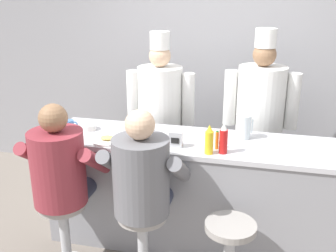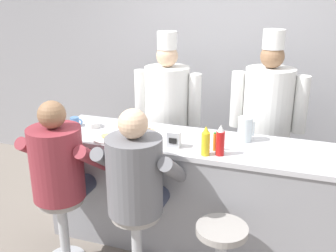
{
  "view_description": "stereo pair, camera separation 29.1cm",
  "coord_description": "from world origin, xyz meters",
  "px_view_note": "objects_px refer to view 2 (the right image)",
  "views": [
    {
      "loc": [
        0.48,
        -2.7,
        2.18
      ],
      "look_at": [
        -0.24,
        0.3,
        1.1
      ],
      "focal_mm": 42.0,
      "sensor_mm": 36.0,
      "label": 1
    },
    {
      "loc": [
        0.76,
        -2.62,
        2.18
      ],
      "look_at": [
        -0.24,
        0.3,
        1.1
      ],
      "focal_mm": 42.0,
      "sensor_mm": 36.0,
      "label": 2
    }
  ],
  "objects_px": {
    "hot_sauce_bottle_orange": "(215,142)",
    "diner_seated_maroon": "(60,167)",
    "cook_in_whites_near": "(167,112)",
    "breakfast_plate": "(108,138)",
    "napkin_dispenser_chrome": "(174,139)",
    "cereal_bowl": "(93,124)",
    "coffee_mug_blue": "(75,122)",
    "mustard_bottle_yellow": "(206,142)",
    "cook_in_whites_far": "(267,117)",
    "ketchup_bottle_red": "(220,141)",
    "coffee_mug_tan": "(146,132)",
    "diner_seated_grey": "(137,179)",
    "water_pitcher_clear": "(245,129)",
    "empty_stool_round": "(221,250)"
  },
  "relations": [
    {
      "from": "cook_in_whites_far",
      "to": "cook_in_whites_near",
      "type": "bearing_deg",
      "value": -175.91
    },
    {
      "from": "hot_sauce_bottle_orange",
      "to": "diner_seated_grey",
      "type": "bearing_deg",
      "value": -139.22
    },
    {
      "from": "mustard_bottle_yellow",
      "to": "cook_in_whites_far",
      "type": "distance_m",
      "value": 1.06
    },
    {
      "from": "ketchup_bottle_red",
      "to": "coffee_mug_blue",
      "type": "height_order",
      "value": "ketchup_bottle_red"
    },
    {
      "from": "breakfast_plate",
      "to": "diner_seated_grey",
      "type": "height_order",
      "value": "diner_seated_grey"
    },
    {
      "from": "coffee_mug_tan",
      "to": "diner_seated_grey",
      "type": "xyz_separation_m",
      "value": [
        0.14,
        -0.54,
        -0.17
      ]
    },
    {
      "from": "cereal_bowl",
      "to": "napkin_dispenser_chrome",
      "type": "height_order",
      "value": "napkin_dispenser_chrome"
    },
    {
      "from": "hot_sauce_bottle_orange",
      "to": "napkin_dispenser_chrome",
      "type": "relative_size",
      "value": 1.19
    },
    {
      "from": "breakfast_plate",
      "to": "coffee_mug_tan",
      "type": "xyz_separation_m",
      "value": [
        0.27,
        0.18,
        0.03
      ]
    },
    {
      "from": "empty_stool_round",
      "to": "napkin_dispenser_chrome",
      "type": "bearing_deg",
      "value": 139.53
    },
    {
      "from": "hot_sauce_bottle_orange",
      "to": "diner_seated_maroon",
      "type": "xyz_separation_m",
      "value": [
        -1.15,
        -0.42,
        -0.21
      ]
    },
    {
      "from": "ketchup_bottle_red",
      "to": "breakfast_plate",
      "type": "xyz_separation_m",
      "value": [
        -0.96,
        0.01,
        -0.1
      ]
    },
    {
      "from": "coffee_mug_blue",
      "to": "diner_seated_maroon",
      "type": "xyz_separation_m",
      "value": [
        0.2,
        -0.58,
        -0.17
      ]
    },
    {
      "from": "coffee_mug_tan",
      "to": "napkin_dispenser_chrome",
      "type": "bearing_deg",
      "value": -27.06
    },
    {
      "from": "ketchup_bottle_red",
      "to": "coffee_mug_tan",
      "type": "bearing_deg",
      "value": 164.12
    },
    {
      "from": "hot_sauce_bottle_orange",
      "to": "cook_in_whites_near",
      "type": "bearing_deg",
      "value": 129.6
    },
    {
      "from": "hot_sauce_bottle_orange",
      "to": "empty_stool_round",
      "type": "height_order",
      "value": "hot_sauce_bottle_orange"
    },
    {
      "from": "diner_seated_maroon",
      "to": "cook_in_whites_far",
      "type": "relative_size",
      "value": 0.76
    },
    {
      "from": "diner_seated_maroon",
      "to": "breakfast_plate",
      "type": "bearing_deg",
      "value": 56.16
    },
    {
      "from": "empty_stool_round",
      "to": "ketchup_bottle_red",
      "type": "bearing_deg",
      "value": 106.65
    },
    {
      "from": "breakfast_plate",
      "to": "napkin_dispenser_chrome",
      "type": "relative_size",
      "value": 2.03
    },
    {
      "from": "water_pitcher_clear",
      "to": "empty_stool_round",
      "type": "relative_size",
      "value": 0.34
    },
    {
      "from": "ketchup_bottle_red",
      "to": "mustard_bottle_yellow",
      "type": "distance_m",
      "value": 0.11
    },
    {
      "from": "mustard_bottle_yellow",
      "to": "hot_sauce_bottle_orange",
      "type": "distance_m",
      "value": 0.12
    },
    {
      "from": "cook_in_whites_near",
      "to": "mustard_bottle_yellow",
      "type": "bearing_deg",
      "value": -55.85
    },
    {
      "from": "mustard_bottle_yellow",
      "to": "ketchup_bottle_red",
      "type": "bearing_deg",
      "value": 19.07
    },
    {
      "from": "mustard_bottle_yellow",
      "to": "water_pitcher_clear",
      "type": "distance_m",
      "value": 0.46
    },
    {
      "from": "ketchup_bottle_red",
      "to": "cook_in_whites_near",
      "type": "relative_size",
      "value": 0.14
    },
    {
      "from": "breakfast_plate",
      "to": "cook_in_whites_near",
      "type": "distance_m",
      "value": 0.9
    },
    {
      "from": "ketchup_bottle_red",
      "to": "diner_seated_maroon",
      "type": "distance_m",
      "value": 1.28
    },
    {
      "from": "coffee_mug_tan",
      "to": "cereal_bowl",
      "type": "bearing_deg",
      "value": 174.23
    },
    {
      "from": "cereal_bowl",
      "to": "hot_sauce_bottle_orange",
      "type": "bearing_deg",
      "value": -8.65
    },
    {
      "from": "coffee_mug_tan",
      "to": "empty_stool_round",
      "type": "xyz_separation_m",
      "value": [
        0.8,
        -0.58,
        -0.61
      ]
    },
    {
      "from": "cereal_bowl",
      "to": "empty_stool_round",
      "type": "bearing_deg",
      "value": -25.21
    },
    {
      "from": "empty_stool_round",
      "to": "cook_in_whites_near",
      "type": "bearing_deg",
      "value": 123.64
    },
    {
      "from": "hot_sauce_bottle_orange",
      "to": "coffee_mug_blue",
      "type": "relative_size",
      "value": 1.22
    },
    {
      "from": "coffee_mug_blue",
      "to": "cook_in_whites_near",
      "type": "height_order",
      "value": "cook_in_whites_near"
    },
    {
      "from": "water_pitcher_clear",
      "to": "diner_seated_maroon",
      "type": "relative_size",
      "value": 0.15
    },
    {
      "from": "ketchup_bottle_red",
      "to": "napkin_dispenser_chrome",
      "type": "relative_size",
      "value": 1.91
    },
    {
      "from": "water_pitcher_clear",
      "to": "napkin_dispenser_chrome",
      "type": "height_order",
      "value": "water_pitcher_clear"
    },
    {
      "from": "hot_sauce_bottle_orange",
      "to": "diner_seated_maroon",
      "type": "bearing_deg",
      "value": -159.85
    },
    {
      "from": "water_pitcher_clear",
      "to": "diner_seated_grey",
      "type": "bearing_deg",
      "value": -133.86
    },
    {
      "from": "water_pitcher_clear",
      "to": "empty_stool_round",
      "type": "bearing_deg",
      "value": -91.5
    },
    {
      "from": "mustard_bottle_yellow",
      "to": "napkin_dispenser_chrome",
      "type": "relative_size",
      "value": 1.84
    },
    {
      "from": "cereal_bowl",
      "to": "diner_seated_maroon",
      "type": "bearing_deg",
      "value": -87.08
    },
    {
      "from": "napkin_dispenser_chrome",
      "to": "cook_in_whites_near",
      "type": "height_order",
      "value": "cook_in_whites_near"
    },
    {
      "from": "hot_sauce_bottle_orange",
      "to": "cook_in_whites_far",
      "type": "bearing_deg",
      "value": 70.33
    },
    {
      "from": "breakfast_plate",
      "to": "cook_in_whites_far",
      "type": "xyz_separation_m",
      "value": [
        1.22,
        0.94,
        0.02
      ]
    },
    {
      "from": "napkin_dispenser_chrome",
      "to": "cook_in_whites_far",
      "type": "height_order",
      "value": "cook_in_whites_far"
    },
    {
      "from": "mustard_bottle_yellow",
      "to": "cook_in_whites_far",
      "type": "bearing_deg",
      "value": 69.84
    }
  ]
}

